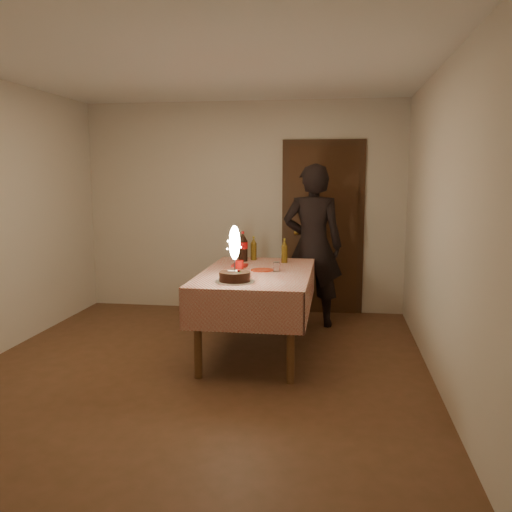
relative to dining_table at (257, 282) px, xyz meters
name	(u,v)px	position (x,y,z in m)	size (l,w,h in m)	color
ground	(199,370)	(-0.43, -0.55, -0.69)	(4.00, 4.50, 0.01)	brown
room_shell	(203,181)	(-0.40, -0.48, 0.96)	(4.04, 4.54, 2.62)	beige
dining_table	(257,282)	(0.00, 0.00, 0.00)	(1.02, 1.72, 0.80)	brown
birthday_cake	(235,268)	(-0.11, -0.53, 0.23)	(0.34, 0.34, 0.48)	white
red_plate	(262,270)	(0.05, 0.06, 0.11)	(0.22, 0.22, 0.01)	#B8250C
red_cup	(239,266)	(-0.17, 0.01, 0.16)	(0.08, 0.08, 0.10)	#AC0F0B
clear_cup	(277,267)	(0.19, 0.02, 0.15)	(0.07, 0.07, 0.09)	white
napkin_stack	(239,265)	(-0.21, 0.25, 0.12)	(0.15, 0.15, 0.02)	#B01B14
cola_bottle	(243,247)	(-0.24, 0.58, 0.26)	(0.10, 0.10, 0.32)	black
amber_bottle_left	(254,249)	(-0.14, 0.68, 0.22)	(0.06, 0.06, 0.25)	#50390D
amber_bottle_right	(284,251)	(0.21, 0.55, 0.22)	(0.06, 0.06, 0.25)	#50390D
photographer	(313,246)	(0.48, 1.06, 0.22)	(0.68, 0.48, 1.83)	black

